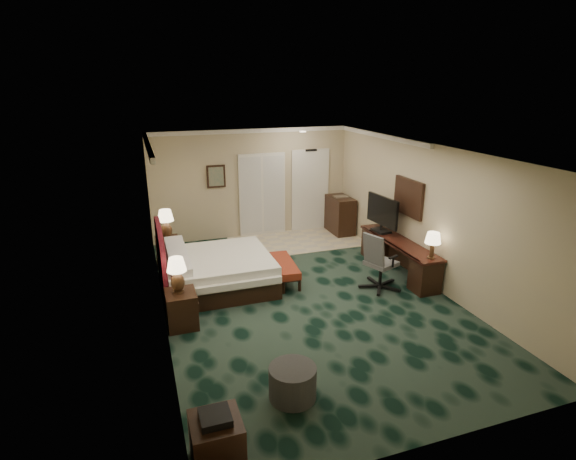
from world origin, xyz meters
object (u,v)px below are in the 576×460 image
object	(u,v)px
nightstand_near	(182,309)
nightstand_far	(168,252)
lamp_far	(166,224)
desk_chair	(381,261)
ottoman	(293,382)
side_table	(217,443)
minibar	(340,215)
bed_bench	(283,272)
lamp_near	(177,275)
bed	(219,271)
tv	(382,214)
desk	(398,257)

from	to	relation	value
nightstand_near	nightstand_far	xyz separation A→B (m)	(0.00, 2.70, 0.00)
lamp_far	desk_chair	xyz separation A→B (m)	(3.73, -2.51, -0.35)
ottoman	side_table	bearing A→B (deg)	-145.71
minibar	nightstand_far	bearing A→B (deg)	-169.70
bed_bench	desk_chair	size ratio (longest dim) A/B	1.07
nightstand_near	lamp_near	distance (m)	0.59
nightstand_near	lamp_near	bearing A→B (deg)	120.11
lamp_near	lamp_far	bearing A→B (deg)	89.22
nightstand_far	side_table	xyz separation A→B (m)	(0.03, -5.66, -0.02)
lamp_near	desk_chair	world-z (taller)	lamp_near
bed	ottoman	distance (m)	3.51
side_table	tv	bearing A→B (deg)	44.80
nightstand_far	desk_chair	size ratio (longest dim) A/B	0.53
tv	minibar	bearing A→B (deg)	83.50
side_table	tv	xyz separation A→B (m)	(4.38, 4.35, 0.80)
lamp_far	bed_bench	size ratio (longest dim) A/B	0.52
nightstand_near	nightstand_far	size ratio (longest dim) A/B	0.98
tv	desk_chair	distance (m)	1.46
bed	minibar	bearing A→B (deg)	31.78
bed	desk_chair	bearing A→B (deg)	-20.16
bed_bench	lamp_far	bearing A→B (deg)	146.86
ottoman	minibar	distance (m)	6.63
tv	minibar	world-z (taller)	tv
lamp_far	minibar	distance (m)	4.52
nightstand_far	lamp_near	size ratio (longest dim) A/B	1.03
lamp_far	lamp_near	bearing A→B (deg)	-90.78
bed	minibar	distance (m)	4.25
lamp_near	minibar	xyz separation A→B (m)	(4.47, 3.47, -0.41)
nightstand_far	lamp_near	xyz separation A→B (m)	(-0.03, -2.66, 0.58)
nightstand_far	desk_chair	distance (m)	4.51
nightstand_far	lamp_far	world-z (taller)	lamp_far
bed	nightstand_near	distance (m)	1.52
ottoman	tv	world-z (taller)	tv
tv	desk_chair	bearing A→B (deg)	-124.99
desk	minibar	world-z (taller)	minibar
bed_bench	desk	distance (m)	2.41
nightstand_far	ottoman	size ratio (longest dim) A/B	1.00
bed	lamp_far	world-z (taller)	lamp_far
desk_chair	minibar	bearing A→B (deg)	57.30
desk	desk_chair	world-z (taller)	desk_chair
lamp_far	desk_chair	world-z (taller)	lamp_far
nightstand_far	lamp_far	bearing A→B (deg)	47.81
bed	side_table	size ratio (longest dim) A/B	3.56
bed	desk	world-z (taller)	desk
nightstand_near	ottoman	size ratio (longest dim) A/B	0.99
tv	desk_chair	size ratio (longest dim) A/B	0.89
lamp_near	nightstand_near	bearing A→B (deg)	-59.89
side_table	bed_bench	bearing A→B (deg)	63.15
minibar	nightstand_near	bearing A→B (deg)	-141.71
lamp_far	nightstand_far	bearing A→B (deg)	-132.19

